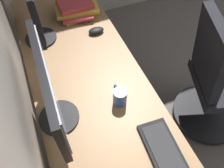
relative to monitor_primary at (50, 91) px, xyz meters
name	(u,v)px	position (x,y,z in m)	size (l,w,h in m)	color
desk	(103,119)	(-0.06, -0.21, -0.30)	(2.32, 0.62, 0.73)	#936D47
monitor_primary	(50,91)	(0.00, 0.00, 0.00)	(0.56, 0.20, 0.40)	black
monitor_secondary	(31,6)	(0.62, -0.04, 0.01)	(0.48, 0.20, 0.42)	black
keyboard_main	(170,163)	(-0.41, -0.39, -0.22)	(0.43, 0.17, 0.02)	black
mouse_spare	(96,31)	(0.53, -0.39, -0.22)	(0.06, 0.10, 0.03)	black
book_stack_near	(76,9)	(0.77, -0.33, -0.18)	(0.25, 0.31, 0.10)	gold
coffee_mug	(120,96)	(-0.02, -0.32, -0.19)	(0.11, 0.07, 0.09)	#335193
office_chair	(215,84)	(0.02, -1.07, -0.51)	(0.56, 0.60, 0.97)	black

